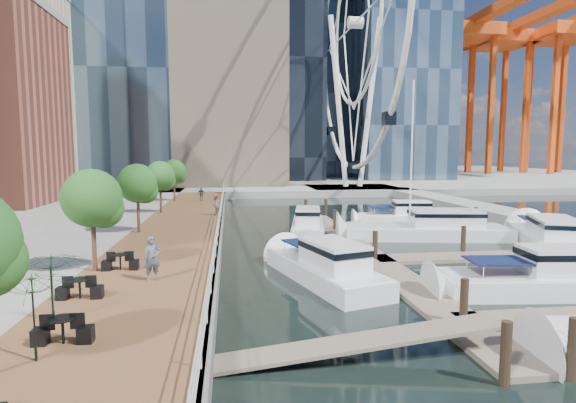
# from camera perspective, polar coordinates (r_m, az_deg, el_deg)

# --- Properties ---
(ground) EXTENTS (520.00, 520.00, 0.00)m
(ground) POSITION_cam_1_polar(r_m,az_deg,el_deg) (18.66, 9.91, -13.62)
(ground) COLOR black
(ground) RESTS_ON ground
(boardwalk) EXTENTS (6.00, 60.00, 1.00)m
(boardwalk) POSITION_cam_1_polar(r_m,az_deg,el_deg) (32.47, -13.85, -4.28)
(boardwalk) COLOR brown
(boardwalk) RESTS_ON ground
(seawall) EXTENTS (0.25, 60.00, 1.00)m
(seawall) POSITION_cam_1_polar(r_m,az_deg,el_deg) (32.27, -8.53, -4.23)
(seawall) COLOR #595954
(seawall) RESTS_ON ground
(land_far) EXTENTS (200.00, 114.00, 1.00)m
(land_far) POSITION_cam_1_polar(r_m,az_deg,el_deg) (119.00, -4.89, 3.36)
(land_far) COLOR gray
(land_far) RESTS_ON ground
(breakwater) EXTENTS (4.00, 60.00, 1.00)m
(breakwater) POSITION_cam_1_polar(r_m,az_deg,el_deg) (45.01, 26.90, -1.89)
(breakwater) COLOR gray
(breakwater) RESTS_ON ground
(pier) EXTENTS (14.00, 12.00, 1.00)m
(pier) POSITION_cam_1_polar(r_m,az_deg,el_deg) (71.64, 8.23, 1.48)
(pier) COLOR gray
(pier) RESTS_ON ground
(railing) EXTENTS (0.10, 60.00, 1.05)m
(railing) POSITION_cam_1_polar(r_m,az_deg,el_deg) (32.10, -8.74, -2.43)
(railing) COLOR white
(railing) RESTS_ON boardwalk
(floating_docks) EXTENTS (16.00, 34.00, 2.60)m
(floating_docks) POSITION_cam_1_polar(r_m,az_deg,el_deg) (30.41, 18.73, -5.15)
(floating_docks) COLOR #6D6051
(floating_docks) RESTS_ON ground
(ferris_wheel) EXTENTS (5.80, 45.60, 47.80)m
(ferris_wheel) POSITION_cam_1_polar(r_m,az_deg,el_deg) (74.06, 8.55, 21.48)
(ferris_wheel) COLOR white
(ferris_wheel) RESTS_ON ground
(port_cranes) EXTENTS (40.00, 52.00, 38.00)m
(port_cranes) POSITION_cam_1_polar(r_m,az_deg,el_deg) (134.73, 25.95, 11.40)
(port_cranes) COLOR #D84C14
(port_cranes) RESTS_ON ground
(street_trees) EXTENTS (2.60, 42.60, 4.60)m
(street_trees) POSITION_cam_1_polar(r_m,az_deg,el_deg) (31.39, -18.59, 2.20)
(street_trees) COLOR #3F2B1C
(street_trees) RESTS_ON ground
(cafe_tables) EXTENTS (2.50, 13.70, 0.74)m
(cafe_tables) POSITION_cam_1_polar(r_m,az_deg,el_deg) (16.34, -25.69, -11.97)
(cafe_tables) COLOR black
(cafe_tables) RESTS_ON ground
(yacht_foreground) EXTENTS (10.00, 3.65, 2.15)m
(yacht_foreground) POSITION_cam_1_polar(r_m,az_deg,el_deg) (23.41, 29.40, -10.22)
(yacht_foreground) COLOR silver
(yacht_foreground) RESTS_ON ground
(pedestrian_near) EXTENTS (0.80, 0.67, 1.86)m
(pedestrian_near) POSITION_cam_1_polar(r_m,az_deg,el_deg) (19.60, -16.86, -6.94)
(pedestrian_near) COLOR #464C5D
(pedestrian_near) RESTS_ON boardwalk
(pedestrian_mid) EXTENTS (0.94, 1.04, 1.76)m
(pedestrian_mid) POSITION_cam_1_polar(r_m,az_deg,el_deg) (38.79, -9.23, -0.43)
(pedestrian_mid) COLOR #7D5F56
(pedestrian_mid) RESTS_ON boardwalk
(pedestrian_far) EXTENTS (0.98, 0.64, 1.55)m
(pedestrian_far) POSITION_cam_1_polar(r_m,az_deg,el_deg) (50.54, -10.94, 0.94)
(pedestrian_far) COLOR #373C45
(pedestrian_far) RESTS_ON boardwalk
(moored_yachts) EXTENTS (23.15, 29.45, 11.50)m
(moored_yachts) POSITION_cam_1_polar(r_m,az_deg,el_deg) (33.00, 17.80, -5.11)
(moored_yachts) COLOR silver
(moored_yachts) RESTS_ON ground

